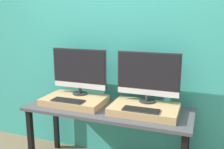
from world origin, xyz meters
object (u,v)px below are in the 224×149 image
object	(u,v)px
keyboard_right	(141,110)
monitor_right	(148,75)
keyboard_left	(68,100)
monitor_left	(79,70)

from	to	relation	value
keyboard_right	monitor_right	bearing A→B (deg)	90.00
keyboard_left	monitor_right	bearing A→B (deg)	19.06
keyboard_right	keyboard_left	bearing A→B (deg)	180.00
monitor_right	keyboard_right	world-z (taller)	monitor_right
monitor_left	keyboard_right	distance (m)	0.83
monitor_left	keyboard_left	world-z (taller)	monitor_left
monitor_left	monitor_right	xyz separation A→B (m)	(0.75, 0.00, 0.00)
monitor_left	keyboard_left	xyz separation A→B (m)	(0.00, -0.26, -0.26)
keyboard_left	keyboard_right	size ratio (longest dim) A/B	1.00
keyboard_left	keyboard_right	world-z (taller)	same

